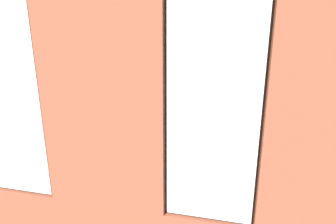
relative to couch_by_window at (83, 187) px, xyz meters
The scene contains 18 objects.
ground_plane 2.40m from the couch_by_window, 107.93° to the right, with size 7.30×6.57×0.10m, color brown.
brick_wall_with_windows 1.63m from the couch_by_window, 138.36° to the left, with size 6.70×0.30×3.31m.
white_wall_right 3.55m from the couch_by_window, 38.66° to the right, with size 0.10×5.57×3.31m, color silver.
couch_by_window is the anchor object (origin of this frame).
couch_left 4.06m from the couch_by_window, 146.30° to the right, with size 0.95×2.04×0.80m.
coffee_table 2.28m from the couch_by_window, 113.97° to the right, with size 1.47×0.71×0.44m.
cup_ceramic 2.58m from the couch_by_window, 121.10° to the right, with size 0.07×0.07×0.08m, color #33567F.
table_plant_small 2.05m from the couch_by_window, 103.78° to the right, with size 0.13×0.13×0.22m.
remote_silver 2.28m from the couch_by_window, 113.97° to the right, with size 0.05×0.17×0.02m, color #B2B2B7.
remote_black 2.23m from the couch_by_window, 117.67° to the right, with size 0.05×0.17×0.02m, color black.
remote_gray 2.30m from the couch_by_window, 108.87° to the right, with size 0.05×0.17×0.02m, color #59595B.
media_console 3.21m from the couch_by_window, 45.10° to the right, with size 1.20×0.42×0.53m, color black.
tv_flatscreen 3.27m from the couch_by_window, 45.13° to the right, with size 1.04×0.20×0.72m.
papasan_chair 4.18m from the couch_by_window, 85.87° to the right, with size 1.09×1.09×0.69m.
potted_plant_foreground_right 4.91m from the couch_by_window, 66.32° to the right, with size 0.78×0.78×1.02m.
potted_plant_near_tv 2.11m from the couch_by_window, 35.55° to the right, with size 0.45×0.45×0.67m.
potted_plant_by_left_couch 4.75m from the couch_by_window, 128.77° to the right, with size 0.30×0.30×0.61m.
potted_plant_between_couches 1.50m from the couch_by_window, behind, with size 0.69×0.74×1.17m.
Camera 1 is at (-1.19, 5.15, 2.29)m, focal length 28.00 mm.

